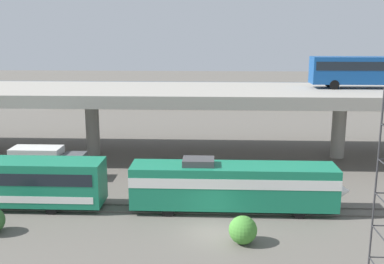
{
  "coord_description": "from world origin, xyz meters",
  "views": [
    {
      "loc": [
        -0.26,
        -29.5,
        13.68
      ],
      "look_at": [
        -2.2,
        14.26,
        3.97
      ],
      "focal_mm": 42.82,
      "sensor_mm": 36.0,
      "label": 1
    }
  ],
  "objects_px": {
    "transit_bus_on_overpass": "(367,69)",
    "train_locomotive": "(243,184)",
    "parked_car_5": "(232,94)",
    "parked_car_1": "(94,93)",
    "parked_car_2": "(175,94)",
    "parked_car_3": "(326,96)",
    "parked_car_0": "(139,94)",
    "parked_car_4": "(223,96)",
    "service_truck_west": "(47,162)"
  },
  "relations": [
    {
      "from": "service_truck_west",
      "to": "parked_car_5",
      "type": "relative_size",
      "value": 1.52
    },
    {
      "from": "train_locomotive",
      "to": "parked_car_4",
      "type": "bearing_deg",
      "value": 90.56
    },
    {
      "from": "parked_car_1",
      "to": "parked_car_3",
      "type": "distance_m",
      "value": 43.19
    },
    {
      "from": "transit_bus_on_overpass",
      "to": "parked_car_0",
      "type": "distance_m",
      "value": 46.79
    },
    {
      "from": "transit_bus_on_overpass",
      "to": "parked_car_5",
      "type": "bearing_deg",
      "value": -69.97
    },
    {
      "from": "parked_car_0",
      "to": "parked_car_4",
      "type": "height_order",
      "value": "same"
    },
    {
      "from": "service_truck_west",
      "to": "parked_car_2",
      "type": "bearing_deg",
      "value": 79.28
    },
    {
      "from": "parked_car_4",
      "to": "transit_bus_on_overpass",
      "type": "bearing_deg",
      "value": 114.07
    },
    {
      "from": "parked_car_2",
      "to": "transit_bus_on_overpass",
      "type": "bearing_deg",
      "value": 124.26
    },
    {
      "from": "parked_car_2",
      "to": "parked_car_5",
      "type": "height_order",
      "value": "same"
    },
    {
      "from": "train_locomotive",
      "to": "parked_car_4",
      "type": "relative_size",
      "value": 3.65
    },
    {
      "from": "service_truck_west",
      "to": "parked_car_0",
      "type": "relative_size",
      "value": 1.57
    },
    {
      "from": "transit_bus_on_overpass",
      "to": "parked_car_3",
      "type": "distance_m",
      "value": 33.9
    },
    {
      "from": "transit_bus_on_overpass",
      "to": "parked_car_4",
      "type": "height_order",
      "value": "transit_bus_on_overpass"
    },
    {
      "from": "train_locomotive",
      "to": "transit_bus_on_overpass",
      "type": "distance_m",
      "value": 23.41
    },
    {
      "from": "service_truck_west",
      "to": "parked_car_4",
      "type": "xyz_separation_m",
      "value": [
        17.44,
        42.9,
        0.4
      ]
    },
    {
      "from": "service_truck_west",
      "to": "parked_car_0",
      "type": "distance_m",
      "value": 44.59
    },
    {
      "from": "parked_car_0",
      "to": "parked_car_1",
      "type": "height_order",
      "value": "same"
    },
    {
      "from": "transit_bus_on_overpass",
      "to": "parked_car_5",
      "type": "distance_m",
      "value": 38.74
    },
    {
      "from": "parked_car_0",
      "to": "parked_car_2",
      "type": "relative_size",
      "value": 1.06
    },
    {
      "from": "parked_car_3",
      "to": "parked_car_0",
      "type": "bearing_deg",
      "value": 176.85
    },
    {
      "from": "service_truck_west",
      "to": "parked_car_2",
      "type": "distance_m",
      "value": 45.5
    },
    {
      "from": "transit_bus_on_overpass",
      "to": "train_locomotive",
      "type": "bearing_deg",
      "value": 50.01
    },
    {
      "from": "service_truck_west",
      "to": "parked_car_4",
      "type": "bearing_deg",
      "value": 67.88
    },
    {
      "from": "service_truck_west",
      "to": "parked_car_3",
      "type": "height_order",
      "value": "service_truck_west"
    },
    {
      "from": "parked_car_3",
      "to": "parked_car_4",
      "type": "xyz_separation_m",
      "value": [
        -18.66,
        0.23,
        0.0
      ]
    },
    {
      "from": "transit_bus_on_overpass",
      "to": "parked_car_4",
      "type": "bearing_deg",
      "value": -65.93
    },
    {
      "from": "train_locomotive",
      "to": "parked_car_1",
      "type": "relative_size",
      "value": 3.84
    },
    {
      "from": "train_locomotive",
      "to": "transit_bus_on_overpass",
      "type": "bearing_deg",
      "value": 50.01
    },
    {
      "from": "parked_car_1",
      "to": "parked_car_2",
      "type": "xyz_separation_m",
      "value": [
        15.51,
        -0.14,
        -0.0
      ]
    },
    {
      "from": "parked_car_4",
      "to": "parked_car_0",
      "type": "bearing_deg",
      "value": -6.03
    },
    {
      "from": "train_locomotive",
      "to": "parked_car_2",
      "type": "bearing_deg",
      "value": 100.35
    },
    {
      "from": "parked_car_4",
      "to": "parked_car_5",
      "type": "xyz_separation_m",
      "value": [
        1.75,
        2.65,
        -0.0
      ]
    },
    {
      "from": "service_truck_west",
      "to": "parked_car_4",
      "type": "relative_size",
      "value": 1.49
    },
    {
      "from": "train_locomotive",
      "to": "parked_car_4",
      "type": "height_order",
      "value": "train_locomotive"
    },
    {
      "from": "parked_car_0",
      "to": "parked_car_4",
      "type": "relative_size",
      "value": 0.94
    },
    {
      "from": "train_locomotive",
      "to": "transit_bus_on_overpass",
      "type": "xyz_separation_m",
      "value": [
        14.27,
        17.01,
        7.42
      ]
    },
    {
      "from": "parked_car_1",
      "to": "parked_car_4",
      "type": "height_order",
      "value": "same"
    },
    {
      "from": "parked_car_2",
      "to": "parked_car_5",
      "type": "relative_size",
      "value": 0.91
    },
    {
      "from": "service_truck_west",
      "to": "parked_car_2",
      "type": "relative_size",
      "value": 1.67
    },
    {
      "from": "parked_car_0",
      "to": "parked_car_1",
      "type": "xyz_separation_m",
      "value": [
        -8.78,
        0.29,
        0.0
      ]
    },
    {
      "from": "parked_car_2",
      "to": "parked_car_1",
      "type": "bearing_deg",
      "value": -0.52
    },
    {
      "from": "transit_bus_on_overpass",
      "to": "service_truck_west",
      "type": "distance_m",
      "value": 34.61
    },
    {
      "from": "transit_bus_on_overpass",
      "to": "parked_car_3",
      "type": "xyz_separation_m",
      "value": [
        3.9,
        32.81,
        -7.58
      ]
    },
    {
      "from": "transit_bus_on_overpass",
      "to": "service_truck_west",
      "type": "xyz_separation_m",
      "value": [
        -32.2,
        -9.86,
        -7.97
      ]
    },
    {
      "from": "transit_bus_on_overpass",
      "to": "parked_car_4",
      "type": "distance_m",
      "value": 36.97
    },
    {
      "from": "train_locomotive",
      "to": "parked_car_1",
      "type": "bearing_deg",
      "value": 115.65
    },
    {
      "from": "parked_car_5",
      "to": "parked_car_1",
      "type": "bearing_deg",
      "value": 1.54
    },
    {
      "from": "parked_car_5",
      "to": "parked_car_4",
      "type": "bearing_deg",
      "value": 56.58
    },
    {
      "from": "service_truck_west",
      "to": "parked_car_5",
      "type": "distance_m",
      "value": 49.43
    }
  ]
}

